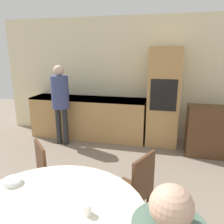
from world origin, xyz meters
TOP-DOWN VIEW (x-y plane):
  - wall_back at (0.00, 5.10)m, footprint 6.28×0.05m
  - kitchen_counter at (-1.03, 4.75)m, footprint 2.52×0.60m
  - oven_unit at (0.58, 4.76)m, footprint 0.62×0.59m
  - sideboard at (1.63, 4.40)m, footprint 1.18×0.45m
  - chair_far_left at (-0.75, 2.18)m, footprint 0.57×0.57m
  - chair_far_right at (0.36, 2.26)m, footprint 0.53×0.53m
  - person_standing at (-1.42, 4.24)m, footprint 0.34×0.34m
  - cup at (0.12, 1.52)m, footprint 0.06×0.06m
  - bowl_near at (-0.62, 1.72)m, footprint 0.15×0.15m

SIDE VIEW (x-z plane):
  - sideboard at x=1.63m, z-range 0.00..0.92m
  - kitchen_counter at x=-1.03m, z-range 0.01..0.91m
  - chair_far_left at x=-0.75m, z-range 0.05..0.95m
  - chair_far_right at x=0.36m, z-range 0.05..0.95m
  - bowl_near at x=-0.62m, z-range 0.77..0.81m
  - cup at x=0.12m, z-range 0.77..0.84m
  - oven_unit at x=0.58m, z-range 0.00..1.96m
  - person_standing at x=-1.42m, z-range 0.19..1.82m
  - wall_back at x=0.00m, z-range 0.00..2.60m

